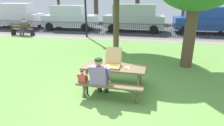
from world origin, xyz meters
name	(u,v)px	position (x,y,z in m)	size (l,w,h in m)	color
ground	(116,69)	(0.00, 2.25, -0.01)	(28.00, 12.49, 0.02)	#699D46
cobblestone_walkway	(129,39)	(0.00, 7.79, 0.00)	(28.00, 1.40, 0.01)	gray
street_asphalt	(134,28)	(0.00, 12.31, -0.01)	(28.00, 7.63, 0.01)	#424247
picnic_table_foreground	(114,72)	(0.23, 0.44, 0.60)	(1.86, 1.56, 0.79)	brown
pizza_box_open	(112,63)	(0.18, 0.44, 0.87)	(0.48, 0.55, 0.51)	tan
pizza_slice_on_table	(126,68)	(0.57, 0.37, 0.78)	(0.24, 0.25, 0.02)	#F2DD78
adult_at_table	(100,76)	(-0.08, -0.05, 0.66)	(0.62, 0.60, 1.19)	#2E2E2E
child_at_table	(83,80)	(-0.54, -0.06, 0.50)	(0.31, 0.30, 0.81)	#363636
iron_fence_streetside	(130,30)	(0.00, 8.49, 0.49)	(21.86, 0.03, 0.96)	black
park_bench_left	(22,29)	(-7.61, 7.65, 0.42)	(1.61, 0.50, 0.85)	brown
person_on_park_bench	(23,26)	(-7.49, 7.67, 0.66)	(0.61, 0.60, 1.19)	#454545
parked_car_far_left	(16,15)	(-10.17, 10.75, 1.10)	(4.69, 2.14, 2.08)	white
parked_car_left	(70,17)	(-5.22, 10.75, 1.01)	(4.44, 2.00, 1.94)	silver
parked_car_center	(134,17)	(0.09, 10.76, 1.10)	(4.65, 2.06, 2.08)	#B1BBB6
parked_car_right	(205,20)	(5.30, 10.76, 1.01)	(4.42, 1.94, 1.94)	#1D3E93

